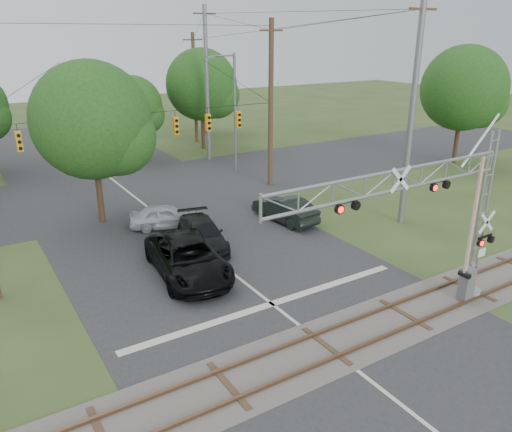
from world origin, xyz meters
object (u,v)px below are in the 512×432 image
traffic_signal_span (154,118)px  sedan_silver (166,216)px  crossing_gantry (431,212)px  car_dark (202,234)px  pickup_black (188,258)px  streetlight (233,107)px

traffic_signal_span → sedan_silver: bearing=-106.6°
sedan_silver → traffic_signal_span: bearing=5.0°
crossing_gantry → sedan_silver: crossing_gantry is taller
traffic_signal_span → car_dark: bearing=-94.9°
pickup_black → sedan_silver: size_ratio=1.51×
traffic_signal_span → sedan_silver: size_ratio=4.78×
pickup_black → car_dark: (2.01, 2.61, -0.14)m
crossing_gantry → pickup_black: size_ratio=1.82×
crossing_gantry → streetlight: size_ratio=1.21×
traffic_signal_span → pickup_black: bearing=-104.6°
crossing_gantry → streetlight: streetlight is taller
pickup_black → streetlight: (10.91, 14.96, 4.27)m
sedan_silver → streetlight: bearing=-25.4°
traffic_signal_span → streetlight: 9.53m
car_dark → streetlight: size_ratio=0.53×
traffic_signal_span → pickup_black: (-2.66, -10.22, -4.75)m
car_dark → sedan_silver: bearing=111.6°
crossing_gantry → traffic_signal_span: traffic_signal_span is taller
pickup_black → car_dark: 3.30m
streetlight → sedan_silver: bearing=-137.1°
sedan_silver → streetlight: 13.65m
sedan_silver → car_dark: bearing=-149.4°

